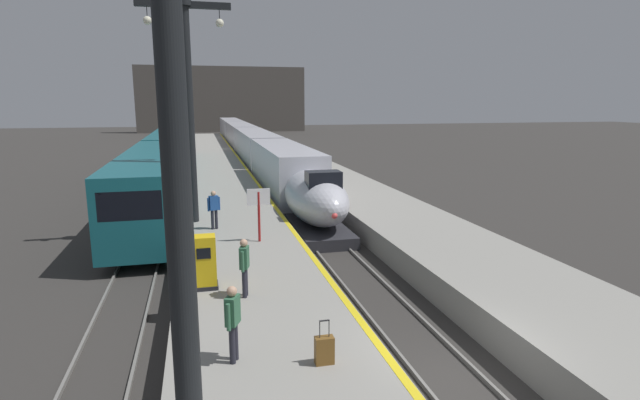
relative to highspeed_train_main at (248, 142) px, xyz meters
name	(u,v)px	position (x,y,z in m)	size (l,w,h in m)	color
ground_plane	(454,384)	(0.00, -47.56, -1.97)	(260.00, 260.00, 0.00)	#33302D
platform_left	(223,190)	(-4.05, -22.81, -1.45)	(4.80, 110.00, 1.05)	gray
platform_right	(336,185)	(4.05, -22.81, -1.45)	(4.80, 110.00, 1.05)	gray
platform_left_safety_stripe	(256,181)	(-1.77, -22.81, -0.92)	(0.20, 107.80, 0.01)	yellow
rail_main_left	(265,188)	(-0.75, -20.06, -1.91)	(0.08, 110.00, 0.12)	slate
rail_main_right	(285,187)	(0.75, -20.06, -1.91)	(0.08, 110.00, 0.12)	slate
rail_secondary_left	(154,193)	(-8.85, -20.06, -1.91)	(0.08, 110.00, 0.12)	slate
rail_secondary_right	(175,192)	(-7.35, -20.06, -1.91)	(0.08, 110.00, 0.12)	slate
highspeed_train_main	(248,142)	(0.00, 0.00, 0.00)	(2.92, 75.75, 3.60)	silver
regional_train_adjacent	(163,164)	(-8.10, -20.05, 0.16)	(2.85, 36.60, 3.80)	#145660
station_column_near	(172,102)	(-5.90, -49.24, 4.51)	(4.00, 0.68, 9.01)	black
station_column_mid	(188,93)	(-5.90, -33.96, 4.91)	(4.00, 0.68, 9.77)	black
passenger_near_edge	(233,318)	(-5.02, -47.16, 0.07)	(0.36, 0.53, 1.69)	#23232D
passenger_mid_platform	(244,263)	(-4.45, -43.60, 0.07)	(0.32, 0.55, 1.69)	#23232D
passenger_far_waiting	(214,207)	(-5.03, -35.62, 0.07)	(0.55, 0.33, 1.69)	#23232D
rolling_suitcase	(324,350)	(-3.17, -47.70, -0.62)	(0.40, 0.22, 0.98)	brown
ticket_machine_yellow	(204,264)	(-5.55, -42.65, -0.18)	(0.76, 0.62, 1.60)	yellow
departure_info_board	(259,204)	(-3.36, -38.03, 0.59)	(0.90, 0.10, 2.12)	maroon
terminus_back_wall	(223,99)	(0.00, 54.44, 5.03)	(36.00, 2.00, 14.00)	#4C4742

